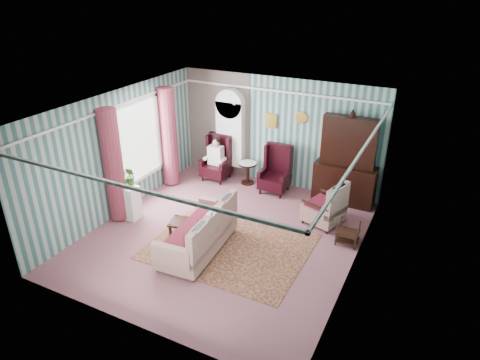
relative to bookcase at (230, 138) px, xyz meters
The scene contains 17 objects.
floor 3.34m from the bookcase, 64.58° to the right, with size 6.00×6.00×0.00m, color #8F535B.
room_shell 2.90m from the bookcase, 74.62° to the right, with size 5.53×6.02×2.91m.
bookcase is the anchor object (origin of this frame).
dresser_hutch 3.25m from the bookcase, ahead, with size 1.50×0.56×2.36m, color black.
wingback_left 0.68m from the bookcase, 122.66° to the right, with size 0.76×0.80×1.25m, color black.
wingback_right 1.63m from the bookcase, 14.57° to the right, with size 0.76×0.80×1.25m, color black.
seated_woman 0.70m from the bookcase, 122.66° to the right, with size 0.44×0.40×1.18m, color silver, non-canonical shape.
round_side_table 1.07m from the bookcase, 20.27° to the right, with size 0.50×0.50×0.60m, color black.
nest_table 4.37m from the bookcase, 26.92° to the right, with size 0.45×0.38×0.54m, color black.
plant_stand 3.39m from the bookcase, 108.49° to the right, with size 0.55×0.35×0.80m, color silver.
rug 3.72m from the bookcase, 62.28° to the right, with size 3.20×2.60×0.01m, color #4B191A.
sofa 3.80m from the bookcase, 72.64° to the right, with size 2.08×0.92×1.06m, color beige.
floral_armchair 3.45m from the bookcase, 23.33° to the right, with size 0.86×0.87×0.94m, color beige.
coffee_table 3.44m from the bookcase, 77.06° to the right, with size 0.94×0.47×0.38m, color black.
potted_plant_a 3.48m from the bookcase, 109.44° to the right, with size 0.37×0.32×0.41m, color #184D1B.
potted_plant_b 3.18m from the bookcase, 107.96° to the right, with size 0.25×0.20×0.46m, color #24561B.
potted_plant_c 3.32m from the bookcase, 109.58° to the right, with size 0.20×0.20×0.35m, color #25561A.
Camera 1 is at (3.87, -6.95, 5.15)m, focal length 32.00 mm.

